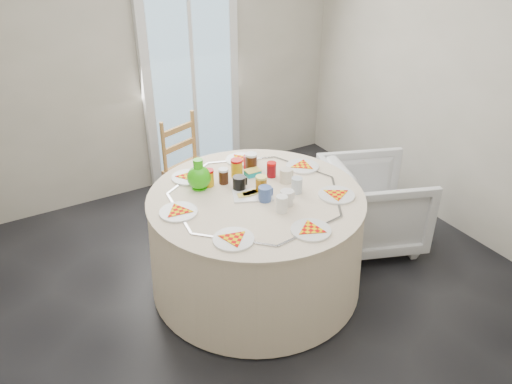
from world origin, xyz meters
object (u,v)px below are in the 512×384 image
armchair (372,202)px  green_pitcher (199,176)px  table (256,242)px  wooden_chair (194,170)px

armchair → green_pitcher: bearing=98.6°
armchair → green_pitcher: green_pitcher is taller
table → wooden_chair: wooden_chair is taller
table → armchair: bearing=-0.9°
green_pitcher → armchair: bearing=-1.7°
table → armchair: size_ratio=1.99×
table → wooden_chair: bearing=89.3°
table → wooden_chair: 1.14m
wooden_chair → armchair: 1.59m
table → green_pitcher: green_pitcher is taller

